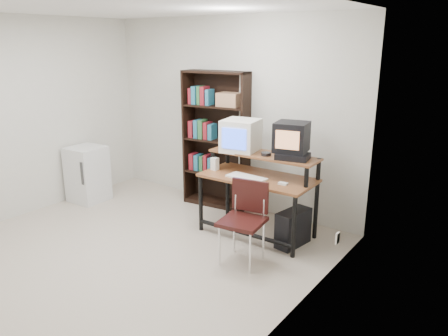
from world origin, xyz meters
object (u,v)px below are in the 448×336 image
Objects in this scene: computer_desk at (259,179)px; crt_tv at (291,137)px; crt_monitor at (241,136)px; mini_fridge at (88,174)px; bookshelf at (217,138)px; school_chair at (245,213)px; pc_tower at (293,228)px.

crt_tv reaches higher than computer_desk.
mini_fridge is at bearing -176.90° from crt_monitor.
bookshelf is at bearing 150.90° from computer_desk.
bookshelf is at bearing 136.79° from crt_monitor.
bookshelf reaches higher than computer_desk.
crt_tv is at bearing 75.12° from school_chair.
crt_monitor is at bearing 161.87° from computer_desk.
computer_desk is 1.57× the size of school_chair.
school_chair is 0.46× the size of bookshelf.
bookshelf is (-0.68, 0.43, -0.20)m from crt_monitor.
crt_monitor is 0.25× the size of bookshelf.
mini_fridge is (-2.86, 0.18, -0.13)m from school_chair.
pc_tower is at bearing 4.99° from mini_fridge.
bookshelf is (-1.50, 0.56, 0.76)m from pc_tower.
pc_tower is 0.56× the size of mini_fridge.
mini_fridge is (-2.63, -0.47, -0.30)m from computer_desk.
computer_desk is at bearing -27.58° from crt_monitor.
crt_tv is 0.95× the size of pc_tower.
computer_desk is 3.17× the size of crt_tv.
bookshelf is (-1.33, 0.37, -0.25)m from crt_tv.
bookshelf is at bearing 28.70° from mini_fridge.
computer_desk is at bearing -34.75° from bookshelf.
crt_monitor is at bearing 118.71° from school_chair.
pc_tower is 0.52× the size of school_chair.
pc_tower is (0.50, -0.03, -0.49)m from computer_desk.
pc_tower is (0.17, -0.19, -1.01)m from crt_tv.
computer_desk is 2.81× the size of crt_monitor.
bookshelf is at bearing 151.91° from crt_tv.
computer_desk reaches higher than mini_fridge.
crt_monitor is 0.83m from bookshelf.
mini_fridge is at bearing -171.22° from computer_desk.
crt_tv reaches higher than mini_fridge.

